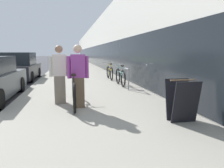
{
  "coord_description": "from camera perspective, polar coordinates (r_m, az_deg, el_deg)",
  "views": [
    {
      "loc": [
        5.31,
        -3.29,
        1.57
      ],
      "look_at": [
        8.72,
        14.38,
        -1.01
      ],
      "focal_mm": 35.0,
      "sensor_mm": 36.0,
      "label": 1
    }
  ],
  "objects": [
    {
      "name": "cruiser_bike_middle",
      "position": [
        12.0,
        -0.61,
        3.04
      ],
      "size": [
        0.52,
        1.73,
        0.89
      ],
      "color": "black",
      "rests_on": "sidewalk_slab"
    },
    {
      "name": "sidewalk_slab",
      "position": [
        24.34,
        -9.57,
        4.49
      ],
      "size": [
        4.61,
        70.0,
        0.12
      ],
      "color": "gray",
      "rests_on": "ground"
    },
    {
      "name": "vintage_roadster_curbside",
      "position": [
        13.87,
        -23.12,
        3.95
      ],
      "size": [
        1.97,
        4.67,
        1.59
      ],
      "color": "black",
      "rests_on": "ground"
    },
    {
      "name": "cruiser_bike_nearest",
      "position": [
        9.76,
        2.2,
        1.93
      ],
      "size": [
        0.52,
        1.75,
        0.93
      ],
      "color": "black",
      "rests_on": "sidewalk_slab"
    },
    {
      "name": "person_bystander",
      "position": [
        6.39,
        -13.53,
        2.4
      ],
      "size": [
        0.56,
        0.22,
        1.66
      ],
      "color": "#756B5B",
      "rests_on": "sidewalk_slab"
    },
    {
      "name": "storefront_facade",
      "position": [
        33.26,
        2.88,
        9.74
      ],
      "size": [
        10.01,
        70.0,
        5.01
      ],
      "color": "silver",
      "rests_on": "ground"
    },
    {
      "name": "bike_rack_hoop",
      "position": [
        8.74,
        3.87,
        2.0
      ],
      "size": [
        0.05,
        0.6,
        0.84
      ],
      "color": "gray",
      "rests_on": "sidewalk_slab"
    },
    {
      "name": "tandem_bicycle",
      "position": [
        6.18,
        -9.96,
        -1.79
      ],
      "size": [
        0.52,
        2.5,
        0.93
      ],
      "color": "black",
      "rests_on": "sidewalk_slab"
    },
    {
      "name": "person_rider",
      "position": [
        5.82,
        -8.84,
        1.99
      ],
      "size": [
        0.56,
        0.22,
        1.66
      ],
      "color": "brown",
      "rests_on": "sidewalk_slab"
    },
    {
      "name": "sandwich_board_sign",
      "position": [
        4.86,
        17.78,
        -4.07
      ],
      "size": [
        0.56,
        0.56,
        0.9
      ],
      "color": "black",
      "rests_on": "sidewalk_slab"
    }
  ]
}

